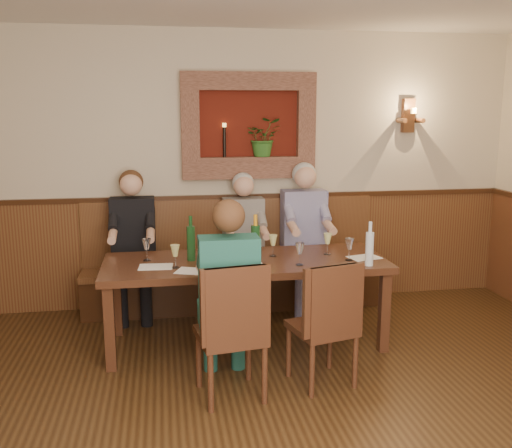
{
  "coord_description": "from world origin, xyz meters",
  "views": [
    {
      "loc": [
        -0.68,
        -2.82,
        2.01
      ],
      "look_at": [
        0.1,
        1.9,
        1.05
      ],
      "focal_mm": 40.0,
      "sensor_mm": 36.0,
      "label": 1
    }
  ],
  "objects_px": {
    "wine_bottle_green_a": "(255,243)",
    "water_bottle": "(370,248)",
    "dining_table": "(245,268)",
    "person_bench_mid": "(245,255)",
    "chair_near_right": "(323,348)",
    "wine_bottle_green_b": "(191,242)",
    "spittoon_bucket": "(242,250)",
    "chair_near_left": "(231,358)",
    "person_chair_front": "(228,311)",
    "bench": "(232,276)",
    "person_bench_right": "(305,248)",
    "person_bench_left": "(134,257)"
  },
  "relations": [
    {
      "from": "water_bottle",
      "to": "wine_bottle_green_b",
      "type": "bearing_deg",
      "value": 164.41
    },
    {
      "from": "bench",
      "to": "wine_bottle_green_b",
      "type": "xyz_separation_m",
      "value": [
        -0.46,
        -0.88,
        0.58
      ]
    },
    {
      "from": "person_chair_front",
      "to": "water_bottle",
      "type": "bearing_deg",
      "value": 19.66
    },
    {
      "from": "person_bench_mid",
      "to": "wine_bottle_green_b",
      "type": "bearing_deg",
      "value": -126.33
    },
    {
      "from": "dining_table",
      "to": "person_bench_mid",
      "type": "xyz_separation_m",
      "value": [
        0.12,
        0.84,
        -0.1
      ]
    },
    {
      "from": "chair_near_right",
      "to": "person_bench_mid",
      "type": "relative_size",
      "value": 0.68
    },
    {
      "from": "chair_near_right",
      "to": "wine_bottle_green_b",
      "type": "xyz_separation_m",
      "value": [
        -0.91,
        0.9,
        0.63
      ]
    },
    {
      "from": "chair_near_right",
      "to": "person_chair_front",
      "type": "bearing_deg",
      "value": 160.2
    },
    {
      "from": "chair_near_right",
      "to": "person_bench_left",
      "type": "distance_m",
      "value": 2.23
    },
    {
      "from": "person_chair_front",
      "to": "spittoon_bucket",
      "type": "distance_m",
      "value": 0.75
    },
    {
      "from": "dining_table",
      "to": "wine_bottle_green_b",
      "type": "distance_m",
      "value": 0.52
    },
    {
      "from": "person_chair_front",
      "to": "person_bench_left",
      "type": "bearing_deg",
      "value": 114.52
    },
    {
      "from": "bench",
      "to": "person_bench_left",
      "type": "height_order",
      "value": "person_bench_left"
    },
    {
      "from": "bench",
      "to": "person_chair_front",
      "type": "xyz_separation_m",
      "value": [
        -0.24,
        -1.72,
        0.26
      ]
    },
    {
      "from": "person_bench_right",
      "to": "dining_table",
      "type": "bearing_deg",
      "value": -131.59
    },
    {
      "from": "wine_bottle_green_b",
      "to": "person_bench_right",
      "type": "bearing_deg",
      "value": 32.89
    },
    {
      "from": "chair_near_left",
      "to": "person_bench_mid",
      "type": "distance_m",
      "value": 1.83
    },
    {
      "from": "person_bench_mid",
      "to": "wine_bottle_green_a",
      "type": "distance_m",
      "value": 1.0
    },
    {
      "from": "person_bench_left",
      "to": "wine_bottle_green_b",
      "type": "bearing_deg",
      "value": -56.11
    },
    {
      "from": "person_bench_right",
      "to": "wine_bottle_green_a",
      "type": "height_order",
      "value": "person_bench_right"
    },
    {
      "from": "chair_near_left",
      "to": "person_bench_right",
      "type": "bearing_deg",
      "value": 52.68
    },
    {
      "from": "wine_bottle_green_b",
      "to": "person_chair_front",
      "type": "bearing_deg",
      "value": -75.63
    },
    {
      "from": "person_bench_left",
      "to": "water_bottle",
      "type": "bearing_deg",
      "value": -31.02
    },
    {
      "from": "person_bench_left",
      "to": "person_chair_front",
      "type": "xyz_separation_m",
      "value": [
        0.74,
        -1.61,
        -0.01
      ]
    },
    {
      "from": "person_chair_front",
      "to": "wine_bottle_green_a",
      "type": "height_order",
      "value": "person_chair_front"
    },
    {
      "from": "chair_near_left",
      "to": "wine_bottle_green_b",
      "type": "xyz_separation_m",
      "value": [
        -0.22,
        0.99,
        0.62
      ]
    },
    {
      "from": "wine_bottle_green_a",
      "to": "water_bottle",
      "type": "height_order",
      "value": "wine_bottle_green_a"
    },
    {
      "from": "chair_near_right",
      "to": "wine_bottle_green_b",
      "type": "bearing_deg",
      "value": 120.88
    },
    {
      "from": "bench",
      "to": "person_chair_front",
      "type": "relative_size",
      "value": 2.12
    },
    {
      "from": "wine_bottle_green_a",
      "to": "wine_bottle_green_b",
      "type": "bearing_deg",
      "value": 162.79
    },
    {
      "from": "person_bench_left",
      "to": "bench",
      "type": "bearing_deg",
      "value": 6.2
    },
    {
      "from": "dining_table",
      "to": "wine_bottle_green_b",
      "type": "relative_size",
      "value": 6.21
    },
    {
      "from": "chair_near_right",
      "to": "water_bottle",
      "type": "relative_size",
      "value": 2.59
    },
    {
      "from": "wine_bottle_green_a",
      "to": "dining_table",
      "type": "bearing_deg",
      "value": 124.01
    },
    {
      "from": "person_bench_right",
      "to": "person_bench_mid",
      "type": "bearing_deg",
      "value": 179.74
    },
    {
      "from": "chair_near_left",
      "to": "person_chair_front",
      "type": "distance_m",
      "value": 0.33
    },
    {
      "from": "chair_near_left",
      "to": "person_chair_front",
      "type": "bearing_deg",
      "value": 82.78
    },
    {
      "from": "person_bench_mid",
      "to": "person_bench_right",
      "type": "xyz_separation_m",
      "value": [
        0.63,
        -0.0,
        0.04
      ]
    },
    {
      "from": "person_bench_mid",
      "to": "person_bench_right",
      "type": "relative_size",
      "value": 0.94
    },
    {
      "from": "person_chair_front",
      "to": "spittoon_bucket",
      "type": "height_order",
      "value": "person_chair_front"
    },
    {
      "from": "bench",
      "to": "wine_bottle_green_a",
      "type": "relative_size",
      "value": 7.32
    },
    {
      "from": "bench",
      "to": "chair_near_left",
      "type": "height_order",
      "value": "bench"
    },
    {
      "from": "dining_table",
      "to": "wine_bottle_green_a",
      "type": "distance_m",
      "value": 0.27
    },
    {
      "from": "bench",
      "to": "person_bench_right",
      "type": "height_order",
      "value": "person_bench_right"
    },
    {
      "from": "person_bench_left",
      "to": "person_bench_right",
      "type": "distance_m",
      "value": 1.72
    },
    {
      "from": "person_bench_left",
      "to": "water_bottle",
      "type": "relative_size",
      "value": 3.92
    },
    {
      "from": "dining_table",
      "to": "wine_bottle_green_b",
      "type": "bearing_deg",
      "value": 172.52
    },
    {
      "from": "chair_near_right",
      "to": "spittoon_bucket",
      "type": "distance_m",
      "value": 1.07
    },
    {
      "from": "chair_near_left",
      "to": "person_chair_front",
      "type": "xyz_separation_m",
      "value": [
        -0.0,
        0.16,
        0.29
      ]
    },
    {
      "from": "dining_table",
      "to": "person_bench_mid",
      "type": "relative_size",
      "value": 1.72
    }
  ]
}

